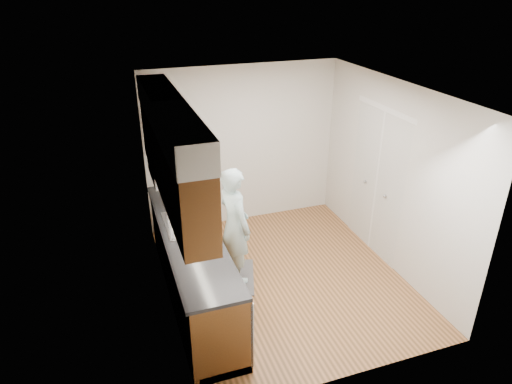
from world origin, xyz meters
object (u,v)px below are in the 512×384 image
at_px(person, 235,218).
at_px(soap_bottle_c, 177,195).
at_px(dish_rack, 202,244).
at_px(steel_can, 193,201).
at_px(soap_bottle_a, 175,195).
at_px(soap_bottle_b, 186,197).

xyz_separation_m(person, soap_bottle_c, (-0.60, 0.64, 0.12)).
bearing_deg(dish_rack, steel_can, 74.72).
bearing_deg(dish_rack, soap_bottle_c, 84.25).
xyz_separation_m(soap_bottle_a, steel_can, (0.22, -0.07, -0.08)).
bearing_deg(steel_can, person, -48.31).
height_order(soap_bottle_a, soap_bottle_c, soap_bottle_a).
xyz_separation_m(steel_can, dish_rack, (-0.12, -1.02, -0.03)).
distance_m(soap_bottle_a, soap_bottle_b, 0.15).
relative_size(soap_bottle_a, dish_rack, 0.78).
xyz_separation_m(soap_bottle_b, steel_can, (0.08, -0.06, -0.04)).
relative_size(soap_bottle_b, dish_rack, 0.52).
distance_m(steel_can, dish_rack, 1.03).
distance_m(soap_bottle_b, dish_rack, 1.09).
xyz_separation_m(soap_bottle_c, steel_can, (0.18, -0.18, -0.03)).
height_order(steel_can, dish_rack, steel_can).
bearing_deg(person, soap_bottle_a, 35.85).
distance_m(person, steel_can, 0.63).
bearing_deg(steel_can, dish_rack, -96.94).
bearing_deg(soap_bottle_a, soap_bottle_c, 67.95).
xyz_separation_m(soap_bottle_c, dish_rack, (0.05, -1.20, -0.05)).
distance_m(soap_bottle_a, steel_can, 0.25).
bearing_deg(person, dish_rack, 121.47).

